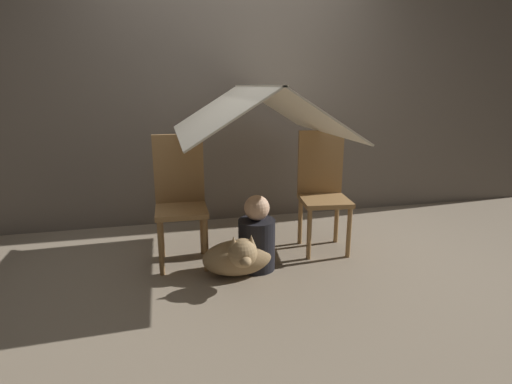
% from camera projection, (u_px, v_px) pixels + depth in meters
% --- Properties ---
extents(ground_plane, '(8.80, 8.80, 0.00)m').
position_uv_depth(ground_plane, '(261.00, 264.00, 2.97)').
color(ground_plane, gray).
extents(wall_back, '(7.00, 0.05, 2.50)m').
position_uv_depth(wall_back, '(232.00, 90.00, 3.71)').
color(wall_back, '#6B6056').
rests_on(wall_back, ground_plane).
extents(chair_left, '(0.37, 0.37, 0.95)m').
position_uv_depth(chair_left, '(180.00, 196.00, 2.92)').
color(chair_left, olive).
rests_on(chair_left, ground_plane).
extents(chair_right, '(0.41, 0.41, 0.95)m').
position_uv_depth(chair_right, '(323.00, 187.00, 3.17)').
color(chair_right, olive).
rests_on(chair_right, ground_plane).
extents(sheet_canopy, '(1.11, 1.36, 0.35)m').
position_uv_depth(sheet_canopy, '(256.00, 110.00, 2.82)').
color(sheet_canopy, silver).
extents(person_front, '(0.26, 0.26, 0.55)m').
position_uv_depth(person_front, '(257.00, 238.00, 2.85)').
color(person_front, black).
rests_on(person_front, ground_plane).
extents(dog, '(0.49, 0.44, 0.36)m').
position_uv_depth(dog, '(239.00, 257.00, 2.74)').
color(dog, '#9E7F56').
rests_on(dog, ground_plane).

